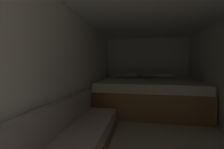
% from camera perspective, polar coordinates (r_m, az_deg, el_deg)
% --- Properties ---
extents(ground_plane, '(7.28, 7.28, 0.00)m').
position_cam_1_polar(ground_plane, '(2.72, 14.69, -22.20)').
color(ground_plane, '#A39984').
extents(wall_back, '(2.70, 0.05, 2.07)m').
position_cam_1_polar(wall_back, '(5.12, 12.80, 1.83)').
color(wall_back, silver).
rests_on(wall_back, ground).
extents(wall_left, '(0.05, 5.28, 2.07)m').
position_cam_1_polar(wall_left, '(2.70, -14.19, 0.41)').
color(wall_left, silver).
rests_on(wall_left, ground).
extents(ceiling_slab, '(2.70, 5.28, 0.05)m').
position_cam_1_polar(ceiling_slab, '(2.62, 15.46, 23.90)').
color(ceiling_slab, white).
rests_on(ceiling_slab, wall_left).
extents(bed, '(2.48, 1.94, 0.94)m').
position_cam_1_polar(bed, '(4.16, 13.20, -7.34)').
color(bed, olive).
rests_on(bed, ground).
extents(sofa_left, '(0.66, 2.70, 0.71)m').
position_cam_1_polar(sofa_left, '(1.98, -16.61, -25.27)').
color(sofa_left, olive).
rests_on(sofa_left, ground).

